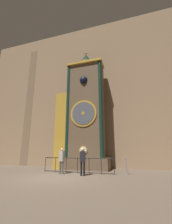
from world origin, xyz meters
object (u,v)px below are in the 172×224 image
object	(u,v)px
clock_tower	(82,114)
visitor_near	(62,158)
visitor_far	(83,158)
stanchion_post	(126,169)

from	to	relation	value
clock_tower	visitor_near	size ratio (longest dim) A/B	6.59
visitor_far	stanchion_post	bearing A→B (deg)	11.59
clock_tower	visitor_near	world-z (taller)	clock_tower
visitor_far	visitor_near	bearing A→B (deg)	156.79
visitor_near	stanchion_post	world-z (taller)	visitor_near
clock_tower	visitor_far	bearing A→B (deg)	-70.06
clock_tower	visitor_far	distance (m)	4.71
visitor_far	stanchion_post	distance (m)	2.88
clock_tower	visitor_near	bearing A→B (deg)	-100.53
stanchion_post	visitor_far	bearing A→B (deg)	-153.49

